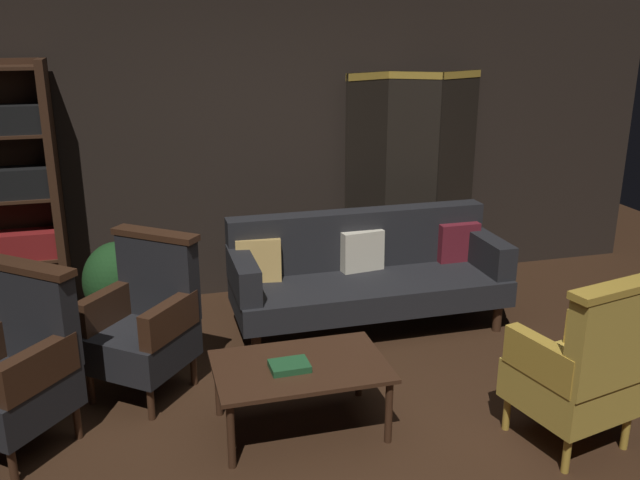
# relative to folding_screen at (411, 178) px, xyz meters

# --- Properties ---
(ground_plane) EXTENTS (10.00, 10.00, 0.00)m
(ground_plane) POSITION_rel_folding_screen_xyz_m (-1.22, -2.21, -0.99)
(ground_plane) COLOR #331E11
(back_wall) EXTENTS (7.20, 0.10, 2.80)m
(back_wall) POSITION_rel_folding_screen_xyz_m (-1.22, 0.24, 0.41)
(back_wall) COLOR black
(back_wall) RESTS_ON ground_plane
(folding_screen) EXTENTS (1.27, 0.26, 1.90)m
(folding_screen) POSITION_rel_folding_screen_xyz_m (0.00, 0.00, 0.00)
(folding_screen) COLOR black
(folding_screen) RESTS_ON ground_plane
(velvet_couch) EXTENTS (2.12, 0.78, 0.88)m
(velvet_couch) POSITION_rel_folding_screen_xyz_m (-0.67, -0.76, -0.53)
(velvet_couch) COLOR #382114
(velvet_couch) RESTS_ON ground_plane
(coffee_table) EXTENTS (1.00, 0.64, 0.42)m
(coffee_table) POSITION_rel_folding_screen_xyz_m (-1.52, -2.06, -0.61)
(coffee_table) COLOR #382114
(coffee_table) RESTS_ON ground_plane
(armchair_gilt_accent) EXTENTS (0.69, 0.69, 1.04)m
(armchair_gilt_accent) POSITION_rel_folding_screen_xyz_m (-0.06, -2.64, -0.50)
(armchair_gilt_accent) COLOR #B78E33
(armchair_gilt_accent) RESTS_ON ground_plane
(armchair_wing_left) EXTENTS (0.81, 0.81, 1.04)m
(armchair_wing_left) POSITION_rel_folding_screen_xyz_m (-2.37, -1.36, -0.50)
(armchair_wing_left) COLOR #382114
(armchair_wing_left) RESTS_ON ground_plane
(armchair_wing_right) EXTENTS (0.81, 0.81, 1.04)m
(armchair_wing_right) POSITION_rel_folding_screen_xyz_m (-3.07, -1.80, -0.50)
(armchair_wing_right) COLOR #382114
(armchair_wing_right) RESTS_ON ground_plane
(potted_plant) EXTENTS (0.50, 0.50, 0.80)m
(potted_plant) POSITION_rel_folding_screen_xyz_m (-2.54, -0.64, -0.53)
(potted_plant) COLOR brown
(potted_plant) RESTS_ON ground_plane
(book_green_cloth) EXTENTS (0.23, 0.17, 0.04)m
(book_green_cloth) POSITION_rel_folding_screen_xyz_m (-1.59, -2.10, -0.55)
(book_green_cloth) COLOR #1E4C28
(book_green_cloth) RESTS_ON coffee_table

